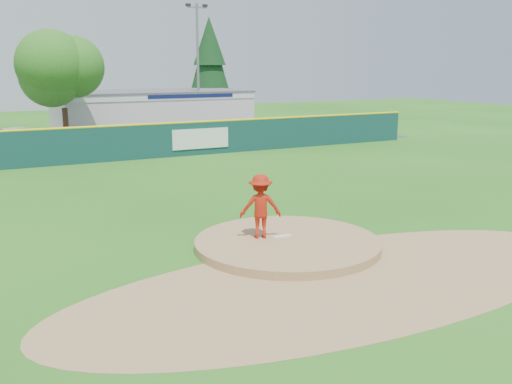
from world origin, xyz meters
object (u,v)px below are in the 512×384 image
conifer_tree (210,63)px  light_pole_right (198,62)px  pool_building_grp (151,111)px  pitcher (260,206)px  van (24,139)px  deciduous_tree (62,77)px

conifer_tree → light_pole_right: bearing=-119.7°
pool_building_grp → conifer_tree: conifer_tree is taller
pitcher → light_pole_right: size_ratio=0.19×
van → deciduous_tree: 4.61m
pool_building_grp → deciduous_tree: bearing=-138.8°
deciduous_tree → conifer_tree: (15.00, 11.00, 0.99)m
van → pool_building_grp: (10.62, 7.05, 0.91)m
pool_building_grp → light_pole_right: light_pole_right is taller
pitcher → van: size_ratio=0.36×
van → pool_building_grp: size_ratio=0.35×
pitcher → light_pole_right: 30.31m
pool_building_grp → conifer_tree: size_ratio=1.60×
van → light_pole_right: (13.62, 4.05, 4.79)m
light_pole_right → deciduous_tree: bearing=-160.0°
light_pole_right → conifer_tree: bearing=60.3°
light_pole_right → van: bearing=-163.4°
deciduous_tree → light_pole_right: 11.75m
deciduous_tree → conifer_tree: bearing=36.3°
pool_building_grp → conifer_tree: bearing=29.8°
pitcher → light_pole_right: light_pole_right is taller
van → pool_building_grp: 12.78m
deciduous_tree → conifer_tree: size_ratio=0.77×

